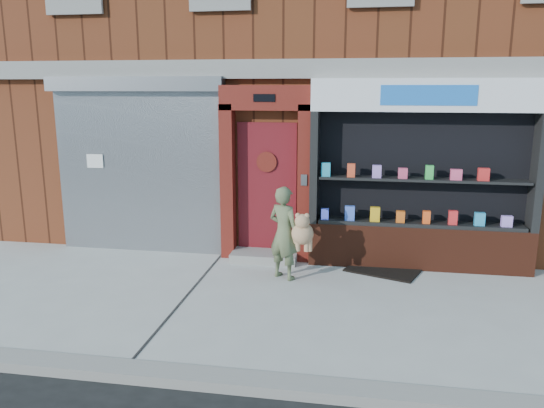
# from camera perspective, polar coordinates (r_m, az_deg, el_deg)

# --- Properties ---
(ground) EXTENTS (80.00, 80.00, 0.00)m
(ground) POSITION_cam_1_polar(r_m,az_deg,el_deg) (7.33, 2.61, -10.61)
(ground) COLOR #9E9E99
(ground) RESTS_ON ground
(curb) EXTENTS (60.00, 0.30, 0.12)m
(curb) POSITION_cam_1_polar(r_m,az_deg,el_deg) (5.40, -0.37, -18.90)
(curb) COLOR gray
(curb) RESTS_ON ground
(building) EXTENTS (12.00, 8.16, 8.00)m
(building) POSITION_cam_1_polar(r_m,az_deg,el_deg) (12.76, 6.29, 17.51)
(building) COLOR #5D2815
(building) RESTS_ON ground
(shutter_bay) EXTENTS (3.10, 0.30, 3.04)m
(shutter_bay) POSITION_cam_1_polar(r_m,az_deg,el_deg) (9.49, -14.13, 5.15)
(shutter_bay) COLOR gray
(shutter_bay) RESTS_ON ground
(red_door_bay) EXTENTS (1.52, 0.58, 2.90)m
(red_door_bay) POSITION_cam_1_polar(r_m,az_deg,el_deg) (8.80, -0.65, 3.25)
(red_door_bay) COLOR #59150F
(red_door_bay) RESTS_ON ground
(pharmacy_bay) EXTENTS (3.50, 0.41, 3.00)m
(pharmacy_bay) POSITION_cam_1_polar(r_m,az_deg,el_deg) (8.68, 15.74, 2.08)
(pharmacy_bay) COLOR #542213
(pharmacy_bay) RESTS_ON ground
(woman) EXTENTS (0.77, 0.56, 1.43)m
(woman) POSITION_cam_1_polar(r_m,az_deg,el_deg) (7.99, 1.63, -3.10)
(woman) COLOR #56603F
(woman) RESTS_ON ground
(doormat) EXTENTS (1.29, 1.10, 0.03)m
(doormat) POSITION_cam_1_polar(r_m,az_deg,el_deg) (8.73, 11.90, -6.89)
(doormat) COLOR black
(doormat) RESTS_ON ground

